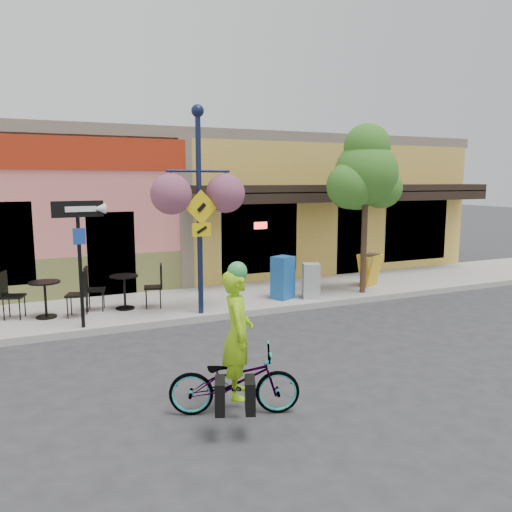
{
  "coord_description": "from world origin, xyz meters",
  "views": [
    {
      "loc": [
        -4.81,
        -9.66,
        3.11
      ],
      "look_at": [
        -0.24,
        0.5,
        1.4
      ],
      "focal_mm": 35.0,
      "sensor_mm": 36.0,
      "label": 1
    }
  ],
  "objects_px": {
    "building": "(181,204)",
    "newspaper_box_blue": "(283,278)",
    "one_way_sign": "(80,265)",
    "bicycle": "(234,381)",
    "newspaper_box_grey": "(311,281)",
    "lamp_post": "(199,212)",
    "street_tree": "(365,209)",
    "cyclist_rider": "(238,352)"
  },
  "relations": [
    {
      "from": "building",
      "to": "street_tree",
      "type": "bearing_deg",
      "value": -64.75
    },
    {
      "from": "building",
      "to": "cyclist_rider",
      "type": "height_order",
      "value": "building"
    },
    {
      "from": "building",
      "to": "newspaper_box_blue",
      "type": "relative_size",
      "value": 17.0
    },
    {
      "from": "street_tree",
      "to": "newspaper_box_blue",
      "type": "bearing_deg",
      "value": 173.55
    },
    {
      "from": "street_tree",
      "to": "one_way_sign",
      "type": "bearing_deg",
      "value": -177.59
    },
    {
      "from": "cyclist_rider",
      "to": "bicycle",
      "type": "bearing_deg",
      "value": 111.06
    },
    {
      "from": "lamp_post",
      "to": "street_tree",
      "type": "bearing_deg",
      "value": -1.11
    },
    {
      "from": "cyclist_rider",
      "to": "one_way_sign",
      "type": "xyz_separation_m",
      "value": [
        -1.56,
        4.47,
        0.57
      ]
    },
    {
      "from": "building",
      "to": "lamp_post",
      "type": "bearing_deg",
      "value": -102.34
    },
    {
      "from": "street_tree",
      "to": "lamp_post",
      "type": "bearing_deg",
      "value": -177.21
    },
    {
      "from": "newspaper_box_grey",
      "to": "one_way_sign",
      "type": "bearing_deg",
      "value": -155.08
    },
    {
      "from": "newspaper_box_blue",
      "to": "newspaper_box_grey",
      "type": "bearing_deg",
      "value": -44.99
    },
    {
      "from": "bicycle",
      "to": "newspaper_box_grey",
      "type": "distance_m",
      "value": 6.22
    },
    {
      "from": "cyclist_rider",
      "to": "newspaper_box_grey",
      "type": "height_order",
      "value": "cyclist_rider"
    },
    {
      "from": "cyclist_rider",
      "to": "newspaper_box_grey",
      "type": "bearing_deg",
      "value": -18.41
    },
    {
      "from": "newspaper_box_blue",
      "to": "bicycle",
      "type": "bearing_deg",
      "value": -148.16
    },
    {
      "from": "building",
      "to": "bicycle",
      "type": "bearing_deg",
      "value": -102.4
    },
    {
      "from": "newspaper_box_grey",
      "to": "lamp_post",
      "type": "bearing_deg",
      "value": -153.87
    },
    {
      "from": "building",
      "to": "newspaper_box_grey",
      "type": "xyz_separation_m",
      "value": [
        1.5,
        -6.52,
        -1.66
      ]
    },
    {
      "from": "building",
      "to": "bicycle",
      "type": "xyz_separation_m",
      "value": [
        -2.48,
        -11.29,
        -1.79
      ]
    },
    {
      "from": "cyclist_rider",
      "to": "one_way_sign",
      "type": "distance_m",
      "value": 4.77
    },
    {
      "from": "bicycle",
      "to": "cyclist_rider",
      "type": "xyz_separation_m",
      "value": [
        0.05,
        0.0,
        0.4
      ]
    },
    {
      "from": "newspaper_box_blue",
      "to": "lamp_post",
      "type": "bearing_deg",
      "value": 166.91
    },
    {
      "from": "cyclist_rider",
      "to": "street_tree",
      "type": "bearing_deg",
      "value": -28.07
    },
    {
      "from": "lamp_post",
      "to": "newspaper_box_grey",
      "type": "bearing_deg",
      "value": 0.49
    },
    {
      "from": "building",
      "to": "newspaper_box_grey",
      "type": "bearing_deg",
      "value": -77.05
    },
    {
      "from": "newspaper_box_grey",
      "to": "bicycle",
      "type": "bearing_deg",
      "value": -108.09
    },
    {
      "from": "one_way_sign",
      "to": "newspaper_box_grey",
      "type": "relative_size",
      "value": 2.89
    },
    {
      "from": "building",
      "to": "one_way_sign",
      "type": "height_order",
      "value": "building"
    },
    {
      "from": "lamp_post",
      "to": "one_way_sign",
      "type": "relative_size",
      "value": 1.78
    },
    {
      "from": "newspaper_box_grey",
      "to": "cyclist_rider",
      "type": "bearing_deg",
      "value": -107.74
    },
    {
      "from": "newspaper_box_blue",
      "to": "newspaper_box_grey",
      "type": "xyz_separation_m",
      "value": [
        0.67,
        -0.25,
        -0.09
      ]
    },
    {
      "from": "cyclist_rider",
      "to": "lamp_post",
      "type": "height_order",
      "value": "lamp_post"
    },
    {
      "from": "one_way_sign",
      "to": "newspaper_box_grey",
      "type": "bearing_deg",
      "value": -2.38
    },
    {
      "from": "cyclist_rider",
      "to": "newspaper_box_grey",
      "type": "xyz_separation_m",
      "value": [
        3.93,
        4.77,
        -0.26
      ]
    },
    {
      "from": "bicycle",
      "to": "street_tree",
      "type": "distance_m",
      "value": 7.57
    },
    {
      "from": "newspaper_box_blue",
      "to": "street_tree",
      "type": "xyz_separation_m",
      "value": [
        2.25,
        -0.25,
        1.68
      ]
    },
    {
      "from": "bicycle",
      "to": "cyclist_rider",
      "type": "height_order",
      "value": "cyclist_rider"
    },
    {
      "from": "lamp_post",
      "to": "newspaper_box_grey",
      "type": "distance_m",
      "value": 3.5
    },
    {
      "from": "newspaper_box_blue",
      "to": "one_way_sign",
      "type": "bearing_deg",
      "value": 161.78
    },
    {
      "from": "building",
      "to": "street_tree",
      "type": "distance_m",
      "value": 7.21
    },
    {
      "from": "building",
      "to": "lamp_post",
      "type": "distance_m",
      "value": 6.91
    }
  ]
}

